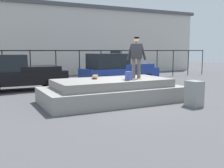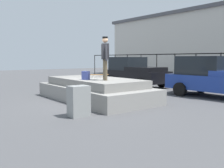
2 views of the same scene
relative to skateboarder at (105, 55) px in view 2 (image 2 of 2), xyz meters
name	(u,v)px [view 2 (image 2 of 2)]	position (x,y,z in m)	size (l,w,h in m)	color
ground_plane	(93,103)	(-0.46, -0.29, -1.88)	(60.00, 60.00, 0.00)	#4C4C4F
concrete_ledge	(95,90)	(-1.01, 0.19, -1.46)	(5.54, 2.74, 0.92)	gray
skateboarder	(105,55)	(0.00, 0.00, 0.00)	(0.76, 0.45, 1.67)	brown
skateboard	(99,75)	(-1.50, 0.75, -0.86)	(0.55, 0.83, 0.12)	brown
backpack	(86,75)	(-0.64, -0.49, -0.80)	(0.28, 0.20, 0.34)	#3F4C99
car_black_pickup_near	(134,72)	(-3.95, 5.07, -0.97)	(4.52, 2.07, 1.84)	black
car_blue_pickup_mid	(217,77)	(1.76, 4.95, -0.96)	(4.80, 2.31, 1.86)	navy
utility_box	(79,101)	(1.31, -1.93, -1.41)	(0.44, 0.60, 0.94)	gray
fence_row	(208,65)	(-0.46, 7.71, -0.52)	(24.06, 0.06, 2.08)	black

